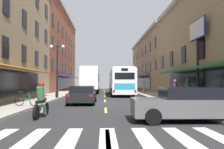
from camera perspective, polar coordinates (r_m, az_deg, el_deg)
name	(u,v)px	position (r m, az deg, el deg)	size (l,w,h in m)	color
ground_plane	(105,105)	(16.58, -1.76, -7.82)	(34.80, 80.00, 0.10)	#28282B
lane_centre_dashes	(105,104)	(16.33, -1.75, -7.72)	(0.14, 73.90, 0.01)	#DBCC4C
crosswalk_near	(108,138)	(6.70, -1.07, -16.08)	(7.10, 2.80, 0.01)	silver
sidewalk_left	(25,104)	(17.55, -21.56, -6.97)	(3.00, 80.00, 0.14)	#A39E93
sidewalk_right	(184,103)	(17.63, 17.94, -6.99)	(3.00, 80.00, 0.14)	#A39E93
billboard_sign	(197,40)	(18.32, 21.15, 8.29)	(0.40, 2.67, 6.28)	black
transit_bus	(120,81)	(28.43, 2.20, -1.81)	(2.67, 11.53, 3.29)	white
box_truck	(91,80)	(32.26, -5.56, -1.42)	(2.50, 8.00, 3.76)	#B21E19
sedan_near	(83,95)	(17.04, -7.58, -5.15)	(2.00, 4.34, 1.36)	black
sedan_mid	(190,104)	(9.93, 19.40, -7.13)	(4.80, 2.06, 1.42)	#515154
sedan_far	(93,87)	(43.89, -4.83, -3.18)	(1.95, 4.48, 1.41)	black
motorcycle_rider	(41,102)	(10.87, -17.75, -6.79)	(0.62, 2.07, 1.66)	black
bicycle_near	(27,100)	(14.98, -21.09, -6.19)	(1.68, 0.55, 0.91)	black
pedestrian_near	(188,89)	(18.86, 18.98, -3.52)	(0.52, 0.40, 1.80)	black
pedestrian_mid	(144,87)	(31.72, 8.19, -3.10)	(0.36, 0.36, 1.70)	#B29947
pedestrian_far	(175,90)	(17.89, 15.97, -3.90)	(0.36, 0.36, 1.71)	maroon
street_lamp_twin	(57,68)	(21.99, -13.95, 1.56)	(1.42, 0.32, 5.11)	black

